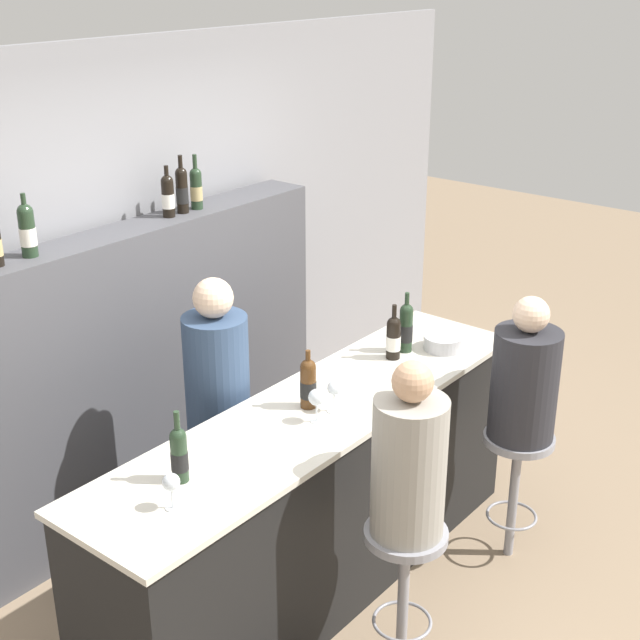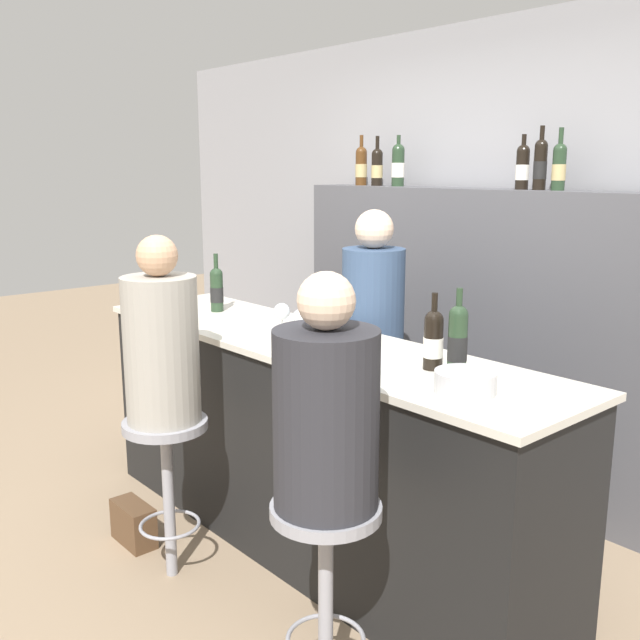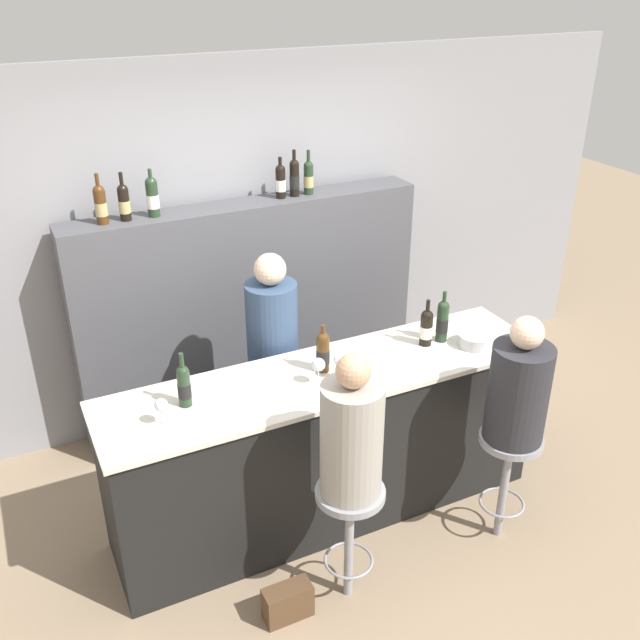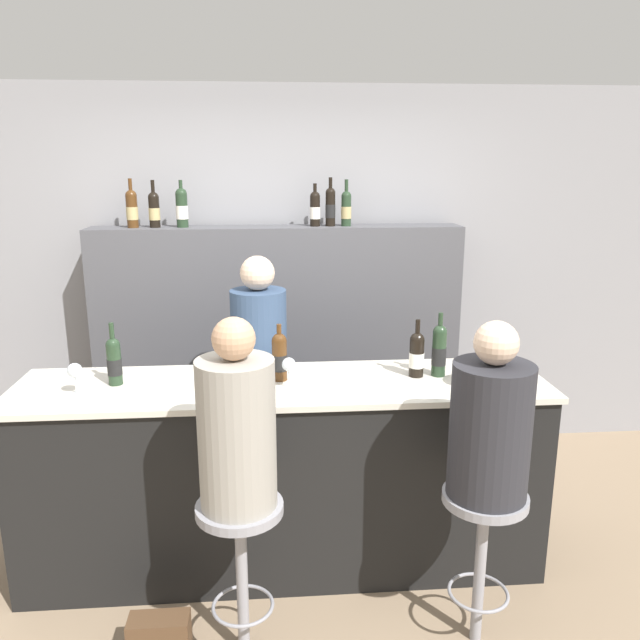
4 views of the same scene
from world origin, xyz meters
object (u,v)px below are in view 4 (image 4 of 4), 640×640
Objects in this scene: wine_bottle_counter_0 at (114,360)px; metal_bowl at (476,377)px; wine_glass_2 at (289,366)px; bartender at (260,397)px; wine_bottle_counter_1 at (279,356)px; wine_bottle_backbar_0 at (132,208)px; wine_bottle_backbar_5 at (346,208)px; wine_bottle_backbar_1 at (154,209)px; bar_stool_right at (483,528)px; wine_bottle_backbar_4 at (330,206)px; wine_bottle_backbar_2 at (182,207)px; guest_seated_left at (237,427)px; bar_stool_left at (241,539)px; wine_bottle_backbar_3 at (315,208)px; guest_seated_right at (490,424)px; wine_glass_1 at (262,365)px; handbag at (160,638)px; wine_bottle_counter_3 at (439,350)px; wine_bottle_counter_2 at (417,354)px; wine_glass_0 at (75,372)px.

metal_bowl is (1.78, -0.15, -0.09)m from wine_bottle_counter_0.
bartender is at bearing 103.98° from wine_glass_2.
wine_bottle_counter_1 is 0.18× the size of bartender.
wine_bottle_backbar_5 is (1.41, 0.00, -0.01)m from wine_bottle_backbar_0.
bar_stool_right is at bearing -49.03° from wine_bottle_backbar_1.
wine_bottle_backbar_4 is 1.65m from metal_bowl.
wine_bottle_backbar_2 reaches higher than guest_seated_left.
wine_glass_2 is 0.21× the size of bar_stool_left.
wine_bottle_counter_1 is 1.39m from wine_bottle_backbar_3.
wine_bottle_backbar_2 reaches higher than guest_seated_right.
wine_glass_2 is 0.83m from bar_stool_left.
handbag is at bearing -128.85° from wine_glass_1.
wine_bottle_backbar_1 is 0.41× the size of guest_seated_right.
wine_bottle_counter_3 is 0.42× the size of guest_seated_left.
bartender is at bearing 92.11° from wine_glass_1.
wine_glass_2 is (-0.43, -1.32, -0.66)m from wine_bottle_backbar_5.
wine_bottle_backbar_2 is 2.20m from metal_bowl.
guest_seated_right is (1.66, -0.69, -0.09)m from wine_bottle_counter_0.
wine_bottle_backbar_2 is 0.42× the size of bar_stool_left.
wine_bottle_backbar_3 is 1.08× the size of handbag.
wine_bottle_backbar_0 is 1.52m from bartender.
wine_bottle_backbar_2 is 1.62m from wine_glass_2.
guest_seated_right is (0.15, -0.69, -0.09)m from wine_bottle_counter_2.
wine_glass_1 reaches higher than bar_stool_left.
bar_stool_right is at bearing -90.00° from guest_seated_right.
wine_bottle_counter_3 is 0.46× the size of bar_stool_right.
wine_bottle_backbar_2 is 1.08m from wine_bottle_backbar_5.
wine_glass_2 is at bearing -57.87° from wine_bottle_backbar_1.
wine_bottle_backbar_3 is 0.92× the size of wine_bottle_backbar_5.
guest_seated_left is (-0.66, -1.89, -0.72)m from wine_bottle_backbar_5.
wine_bottle_backbar_0 reaches higher than wine_bottle_backbar_3.
wine_bottle_counter_0 is at bearing 180.00° from wine_bottle_counter_1.
wine_bottle_backbar_3 is 1.84× the size of wine_glass_0.
wine_bottle_counter_1 is 0.91m from bar_stool_left.
wine_bottle_counter_1 reaches higher than metal_bowl.
wine_bottle_backbar_0 is at bearing -180.00° from wine_bottle_backbar_5.
wine_bottle_backbar_5 is 2.73m from handbag.
bar_stool_left is (-0.66, -1.89, -1.23)m from wine_bottle_backbar_5.
guest_seated_left is at bearing -93.50° from bartender.
metal_bowl is 0.83× the size of handbag.
wine_bottle_backbar_1 reaches higher than wine_bottle_backbar_3.
handbag is (0.42, -0.57, -1.03)m from wine_glass_0.
bartender is (-0.81, 0.49, -0.40)m from wine_bottle_counter_2.
wine_bottle_backbar_1 is at bearing 143.24° from wine_bottle_counter_3.
bar_stool_left is (0.60, -1.89, -1.22)m from wine_bottle_backbar_1.
wine_bottle_counter_1 is at bearing -180.00° from wine_bottle_counter_3.
wine_bottle_backbar_2 reaches higher than bar_stool_left.
wine_bottle_backbar_0 is at bearing 127.76° from wine_bottle_counter_1.
handbag is (-0.91, -1.89, -1.70)m from wine_bottle_backbar_4.
guest_seated_left is at bearing -154.78° from metal_bowl.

